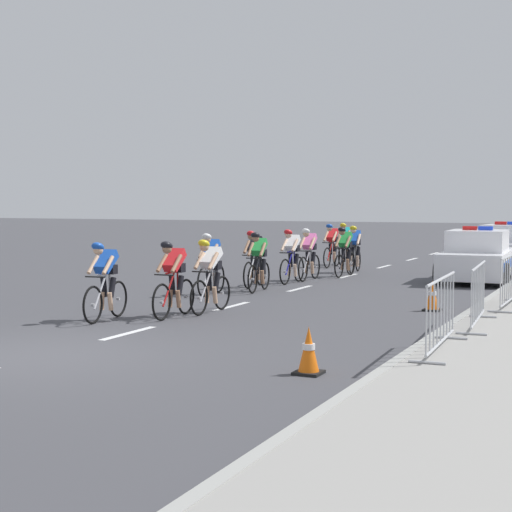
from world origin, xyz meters
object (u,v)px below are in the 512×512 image
cyclist_twelfth (345,243)px  traffic_cone_near (309,351)px  cyclist_fourth (211,263)px  cyclist_seventh (292,255)px  traffic_cone_mid (432,296)px  cyclist_tenth (355,248)px  cyclist_fifth (259,261)px  cyclist_eleventh (332,245)px  cyclist_eighth (309,254)px  cyclist_second (173,278)px  cyclist_lead (105,280)px  crowd_barrier_rear (509,281)px  crowd_barrier_middle (478,296)px  cyclist_ninth (345,251)px  crowd_barrier_front (441,315)px  police_car_second (507,247)px  police_car_nearest (478,258)px  cyclist_third (210,275)px  cyclist_sixth (254,258)px

cyclist_twelfth → traffic_cone_near: bearing=-72.7°
cyclist_fourth → traffic_cone_near: bearing=-53.8°
traffic_cone_near → cyclist_seventh: bearing=113.6°
traffic_cone_mid → cyclist_fourth: bearing=173.7°
cyclist_tenth → cyclist_fifth: bearing=-94.4°
cyclist_fourth → cyclist_eleventh: (-0.13, 9.18, 0.00)m
cyclist_eleventh → traffic_cone_mid: bearing=-59.7°
cyclist_eighth → cyclist_second: bearing=-87.7°
cyclist_eleventh → cyclist_fifth: bearing=-83.6°
cyclist_fourth → cyclist_eleventh: same height
cyclist_lead → cyclist_eighth: same height
cyclist_second → crowd_barrier_rear: bearing=31.5°
crowd_barrier_middle → cyclist_ninth: bearing=121.4°
crowd_barrier_front → police_car_second: bearing=94.8°
cyclist_fourth → police_car_nearest: bearing=49.9°
cyclist_twelfth → police_car_nearest: 6.86m
cyclist_third → police_car_second: size_ratio=0.38×
cyclist_ninth → crowd_barrier_rear: (5.66, -6.13, -0.14)m
cyclist_seventh → cyclist_twelfth: (-0.83, 7.07, 0.00)m
crowd_barrier_rear → police_car_nearest: bearing=105.0°
cyclist_lead → cyclist_tenth: size_ratio=1.00×
crowd_barrier_front → traffic_cone_mid: size_ratio=3.63×
cyclist_eleventh → traffic_cone_near: cyclist_eleventh is taller
cyclist_fifth → cyclist_ninth: size_ratio=1.00×
cyclist_ninth → police_car_nearest: 3.94m
cyclist_third → cyclist_eleventh: (-1.65, 12.03, 0.00)m
cyclist_seventh → cyclist_fourth: bearing=-102.0°
cyclist_second → cyclist_eleventh: bearing=95.8°
crowd_barrier_front → crowd_barrier_middle: bearing=88.2°
cyclist_ninth → crowd_barrier_middle: cyclist_ninth is taller
cyclist_eleventh → cyclist_third: bearing=-82.2°
cyclist_eleventh → police_car_nearest: size_ratio=0.39×
cyclist_third → crowd_barrier_front: size_ratio=0.74×
cyclist_twelfth → traffic_cone_mid: bearing=-62.9°
cyclist_lead → police_car_nearest: size_ratio=0.38×
police_car_second → traffic_cone_mid: bearing=-88.9°
cyclist_lead → cyclist_fourth: same height
cyclist_seventh → crowd_barrier_front: (6.14, -9.15, -0.14)m
crowd_barrier_rear → cyclist_seventh: bearing=150.6°
cyclist_eighth → cyclist_twelfth: bearing=99.0°
cyclist_third → traffic_cone_mid: cyclist_third is taller
cyclist_second → police_car_nearest: police_car_nearest is taller
cyclist_lead → cyclist_ninth: same height
cyclist_lead → crowd_barrier_rear: 8.25m
police_car_second → traffic_cone_near: 19.99m
cyclist_seventh → cyclist_ninth: same height
police_car_nearest → crowd_barrier_front: (1.52, -12.06, -0.03)m
cyclist_sixth → cyclist_twelfth: same height
cyclist_eleventh → crowd_barrier_middle: 14.14m
cyclist_eighth → crowd_barrier_front: size_ratio=0.74×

